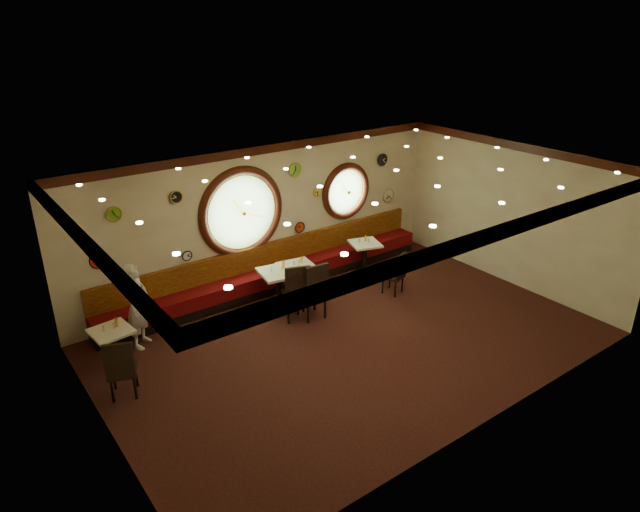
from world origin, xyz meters
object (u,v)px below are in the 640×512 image
at_px(table_b, 279,285).
at_px(condiment_c_salt, 294,263).
at_px(chair_a, 121,366).
at_px(condiment_a_salt, 103,329).
at_px(waiter, 138,305).
at_px(table_a, 113,343).
at_px(condiment_d_salt, 360,241).
at_px(table_c, 297,278).
at_px(condiment_c_bottle, 302,260).
at_px(condiment_b_pepper, 282,269).
at_px(condiment_b_salt, 271,269).
at_px(condiment_d_pepper, 369,241).
at_px(chair_b, 297,289).
at_px(table_d, 365,253).
at_px(condiment_b_bottle, 283,264).
at_px(condiment_a_pepper, 114,326).
at_px(chair_c, 314,288).
at_px(chair_d, 397,271).
at_px(condiment_a_bottle, 116,322).
at_px(condiment_d_bottle, 366,238).
at_px(condiment_c_pepper, 299,263).

xyz_separation_m(table_b, condiment_c_salt, (0.47, 0.15, 0.30)).
bearing_deg(chair_a, condiment_a_salt, 109.07).
bearing_deg(condiment_c_salt, waiter, 177.43).
height_order(table_a, condiment_d_salt, condiment_d_salt).
bearing_deg(condiment_a_salt, table_c, 2.31).
relative_size(condiment_c_salt, condiment_c_bottle, 0.63).
xyz_separation_m(table_b, condiment_b_pepper, (0.05, -0.03, 0.36)).
relative_size(condiment_b_salt, condiment_d_pepper, 1.17).
height_order(chair_a, chair_b, chair_b).
xyz_separation_m(table_d, waiter, (-5.44, -0.04, 0.37)).
relative_size(table_c, condiment_d_pepper, 8.41).
bearing_deg(chair_b, table_c, 77.09).
xyz_separation_m(condiment_d_pepper, waiter, (-5.51, 0.02, 0.05)).
xyz_separation_m(chair_a, condiment_a_salt, (0.07, 1.01, 0.15)).
relative_size(table_c, condiment_b_salt, 7.21).
bearing_deg(condiment_b_bottle, table_b, -153.78).
bearing_deg(condiment_c_bottle, condiment_d_pepper, 3.33).
bearing_deg(condiment_b_salt, condiment_a_pepper, -177.82).
distance_m(table_a, condiment_a_pepper, 0.32).
relative_size(chair_c, condiment_a_salt, 8.07).
height_order(chair_d, condiment_d_salt, chair_d).
height_order(chair_a, condiment_a_bottle, chair_a).
distance_m(condiment_a_salt, condiment_d_bottle, 6.26).
bearing_deg(condiment_b_bottle, condiment_a_salt, -177.96).
xyz_separation_m(chair_b, condiment_c_salt, (0.48, 0.80, 0.13)).
xyz_separation_m(table_a, chair_c, (3.77, -0.72, 0.25)).
height_order(condiment_b_salt, waiter, waiter).
xyz_separation_m(condiment_b_pepper, condiment_c_bottle, (0.62, 0.20, -0.03)).
height_order(chair_c, condiment_a_bottle, chair_c).
xyz_separation_m(condiment_c_salt, condiment_b_bottle, (-0.31, -0.07, 0.10)).
relative_size(condiment_b_pepper, condiment_d_bottle, 0.60).
distance_m(table_c, condiment_b_bottle, 0.56).
height_order(chair_d, condiment_b_bottle, condiment_b_bottle).
relative_size(chair_a, condiment_b_bottle, 3.84).
distance_m(condiment_c_salt, condiment_d_bottle, 2.22).
distance_m(table_d, condiment_c_bottle, 1.97).
distance_m(condiment_b_pepper, condiment_a_bottle, 3.39).
relative_size(chair_a, condiment_c_pepper, 5.85).
xyz_separation_m(chair_a, condiment_d_bottle, (6.32, 1.48, 0.20)).
relative_size(table_c, chair_b, 1.08).
bearing_deg(condiment_b_bottle, chair_b, -102.77).
height_order(table_d, condiment_c_salt, condiment_c_salt).
xyz_separation_m(chair_a, waiter, (0.80, 1.37, 0.22)).
distance_m(table_d, condiment_d_salt, 0.34).
relative_size(table_c, table_d, 0.98).
height_order(condiment_c_salt, condiment_d_bottle, condiment_d_bottle).
xyz_separation_m(chair_c, condiment_c_salt, (0.16, 0.95, 0.14)).
xyz_separation_m(condiment_a_bottle, condiment_b_bottle, (3.50, 0.10, 0.13)).
height_order(condiment_b_salt, condiment_c_pepper, condiment_b_salt).
bearing_deg(condiment_d_bottle, table_c, -172.14).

